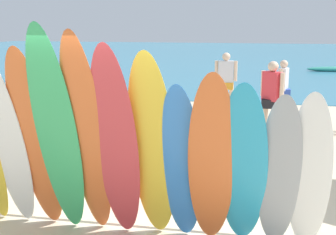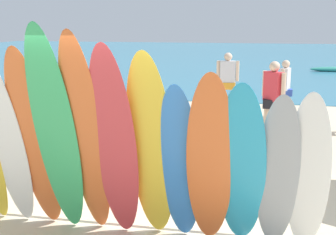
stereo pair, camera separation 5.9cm
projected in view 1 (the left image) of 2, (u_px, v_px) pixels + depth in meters
ground at (224, 83)px, 19.52m from camera, size 60.00×60.00×0.00m
ocean_water at (239, 56)px, 34.13m from camera, size 60.00×40.00×0.02m
surfboard_rack at (148, 181)px, 5.97m from camera, size 4.38×0.07×0.69m
surfboard_white_1 at (7, 143)px, 5.59m from camera, size 0.55×0.77×2.34m
surfboard_orange_2 at (36, 142)px, 5.52m from camera, size 0.58×0.78×2.39m
surfboard_green_3 at (57, 135)px, 5.35m from camera, size 0.57×0.83×2.66m
surfboard_orange_4 at (87, 138)px, 5.33m from camera, size 0.53×0.83×2.58m
surfboard_red_5 at (116, 146)px, 5.27m from camera, size 0.57×0.74×2.44m
surfboard_yellow_6 at (152, 149)px, 5.29m from camera, size 0.60×0.70×2.36m
surfboard_blue_7 at (181, 165)px, 5.28m from camera, size 0.54×0.64×2.00m
surfboard_orange_8 at (212, 163)px, 5.07m from camera, size 0.60×0.83×2.17m
surfboard_teal_9 at (243, 168)px, 5.07m from camera, size 0.57×0.82×2.06m
surfboard_grey_10 at (279, 174)px, 5.05m from camera, size 0.49×0.64×1.93m
surfboard_white_11 at (309, 175)px, 5.00m from camera, size 0.54×0.65×1.96m
beachgoer_photographing at (272, 94)px, 10.34m from camera, size 0.51×0.49×1.76m
beachgoer_near_rack at (226, 78)px, 13.24m from camera, size 0.66×0.28×1.74m
beachgoer_midbeach at (283, 85)px, 12.43m from camera, size 0.42×0.58×1.60m
beachgoer_by_water at (141, 77)px, 14.14m from camera, size 0.50×0.42×1.61m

